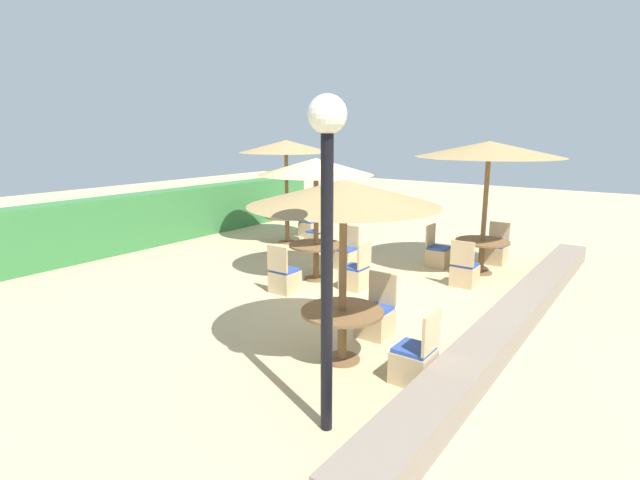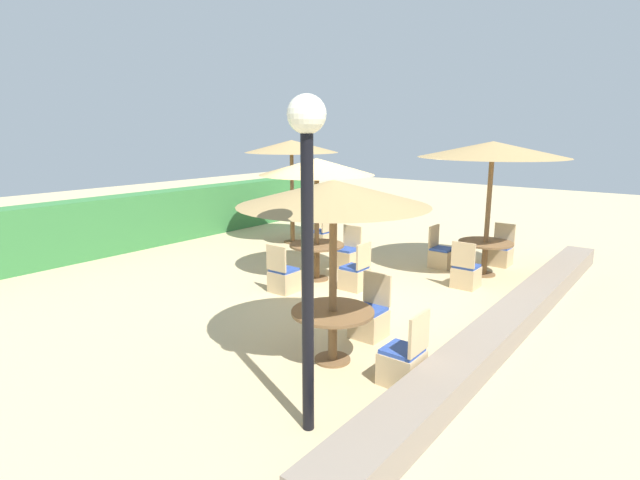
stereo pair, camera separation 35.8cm
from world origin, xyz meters
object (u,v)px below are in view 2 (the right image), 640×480
Objects in this scene: patio_chair_front_left_east at (369,320)px; patio_chair_center_west at (283,278)px; patio_chair_center_south at (355,276)px; parasol_front_right at (493,150)px; round_table_front_right at (485,249)px; patio_chair_front_right_east at (500,254)px; round_table_center at (317,251)px; patio_chair_front_right_north at (441,256)px; patio_chair_back_right_south at (322,238)px; parasol_center at (317,167)px; parasol_back_right at (292,147)px; patio_chair_back_right_east at (316,227)px; patio_chair_front_right_west at (466,274)px; patio_chair_front_left_south at (403,363)px; parasol_front_left at (333,194)px; lamp_post at (307,202)px; patio_chair_center_east at (347,257)px; round_table_back_right at (292,220)px; round_table_front_left at (333,321)px.

patio_chair_front_left_east is 2.53m from patio_chair_center_west.
parasol_front_right is at bearing -33.66° from patio_chair_center_south.
round_table_front_right is 1.05m from patio_chair_front_right_east.
round_table_center reaches higher than round_table_front_right.
patio_chair_front_right_north and patio_chair_back_right_south have the same top height.
patio_chair_front_left_east is at bearing 177.17° from round_table_front_right.
patio_chair_front_left_east and patio_chair_center_west have the same top height.
round_table_front_right is at bearing -153.43° from parasol_front_right.
parasol_back_right is at bearing 48.87° from parasol_center.
patio_chair_back_right_east is (0.96, 5.27, -2.34)m from parasol_front_right.
patio_chair_front_right_north is at bearing 90.19° from parasol_front_right.
patio_chair_front_right_west is (-1.06, -0.02, -2.34)m from parasol_front_right.
round_table_front_right is at bearing 9.51° from patio_chair_front_left_south.
patio_chair_front_left_south is at bearing -26.58° from patio_chair_center_west.
parasol_front_left reaches higher than patio_chair_front_right_west.
patio_chair_front_left_east is 4.26m from patio_chair_front_right_north.
round_table_front_right is 1.20× the size of patio_chair_front_right_north.
lamp_post is 3.00× the size of round_table_center.
patio_chair_center_south is 1.00× the size of patio_chair_center_west.
round_table_front_right is at bearing 89.59° from patio_chair_front_right_east.
patio_chair_back_right_east and patio_chair_center_west have the same top height.
patio_chair_center_east is (-1.21, -1.64, 0.00)m from patio_chair_back_right_south.
round_table_center is at bearing 51.56° from patio_chair_front_left_south.
parasol_back_right is at bearing -88.70° from patio_chair_front_right_north.
patio_chair_front_left_south is 4.17m from patio_chair_front_right_west.
patio_chair_center_west is at bearing -141.60° from round_table_back_right.
patio_chair_back_right_south is at bearing 167.38° from patio_chair_front_right_west.
patio_chair_back_right_east is at bearing 2.10° from round_table_back_right.
patio_chair_center_west is (-2.09, 0.02, 0.00)m from patio_chair_center_east.
round_table_center is (-2.29, -1.63, 0.33)m from patio_chair_back_right_south.
lamp_post is at bearing 167.42° from patio_chair_front_left_south.
lamp_post is 8.84m from round_table_back_right.
patio_chair_front_right_west is at bearing -2.57° from parasol_front_left.
parasol_front_left is 4.04m from round_table_center.
patio_chair_back_right_south is at bearing 38.71° from round_table_front_left.
patio_chair_front_left_south is at bearing 97.92° from patio_chair_front_right_east.
round_table_front_left is 1.17× the size of patio_chair_front_right_east.
parasol_front_left is 5.43m from round_table_front_right.
parasol_front_right is at bearing -153.08° from patio_chair_center_east.
parasol_front_left is 2.17× the size of round_table_front_right.
patio_chair_back_right_south is at bearing -45.48° from patio_chair_front_left_east.
patio_chair_front_left_south is 0.38× the size of parasol_center.
patio_chair_front_right_east and patio_chair_center_east have the same top height.
parasol_center is (2.78, 2.43, 0.05)m from parasol_front_left.
parasol_front_left is 3.66m from patio_chair_center_south.
parasol_back_right reaches higher than patio_chair_back_right_south.
lamp_post is at bearing -84.51° from patio_chair_front_right_west.
patio_chair_front_right_north is 4.40m from patio_chair_back_right_east.
lamp_post reaches higher than patio_chair_front_right_north.
patio_chair_front_right_west is at bearing -174.33° from patio_chair_center_east.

